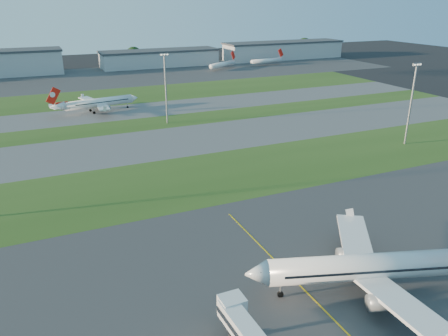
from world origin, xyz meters
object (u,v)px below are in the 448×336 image
airliner_taxiing (98,103)px  light_mast_centre (166,84)px  mini_jet_near (223,64)px  airliner_parked (373,267)px  light_mast_east (412,99)px  mini_jet_far (267,61)px

airliner_taxiing → light_mast_centre: 37.09m
mini_jet_near → light_mast_centre: light_mast_centre is taller
airliner_taxiing → mini_jet_near: airliner_taxiing is taller
airliner_parked → light_mast_east: light_mast_east is taller
airliner_parked → airliner_taxiing: 141.80m
mini_jet_far → light_mast_east: (-46.88, -175.78, 11.53)m
mini_jet_far → light_mast_centre: bearing=-142.3°
airliner_parked → light_mast_centre: bearing=107.8°
airliner_parked → airliner_taxiing: size_ratio=1.14×
mini_jet_far → light_mast_east: size_ratio=1.10×
airliner_parked → light_mast_east: size_ratio=1.54×
mini_jet_near → light_mast_centre: size_ratio=0.98×
airliner_taxiing → mini_jet_far: 159.31m
airliner_taxiing → light_mast_centre: light_mast_centre is taller
mini_jet_near → mini_jet_far: bearing=-25.2°
mini_jet_near → mini_jet_far: 36.03m
airliner_parked → light_mast_centre: 112.13m
airliner_taxiing → airliner_parked: bearing=88.5°
light_mast_centre → light_mast_east: same height
mini_jet_far → airliner_taxiing: bearing=-154.9°
mini_jet_near → light_mast_east: (-11.07, -171.90, 11.53)m
airliner_parked → light_mast_centre: light_mast_centre is taller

